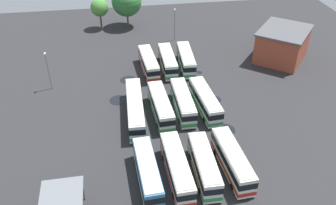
# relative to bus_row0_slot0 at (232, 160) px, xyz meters

# --- Properties ---
(ground_plane) EXTENTS (108.52, 108.52, 0.00)m
(ground_plane) POSITION_rel_bus_row0_slot0_xyz_m (14.92, 6.21, -1.88)
(ground_plane) COLOR #28282B
(bus_row0_slot0) EXTENTS (11.28, 3.25, 3.56)m
(bus_row0_slot0) POSITION_rel_bus_row0_slot0_xyz_m (0.00, 0.00, 0.00)
(bus_row0_slot0) COLOR silver
(bus_row0_slot0) RESTS_ON ground_plane
(bus_row0_slot1) EXTENTS (10.71, 2.71, 3.56)m
(bus_row0_slot1) POSITION_rel_bus_row0_slot0_xyz_m (-0.36, 4.10, -0.00)
(bus_row0_slot1) COLOR silver
(bus_row0_slot1) RESTS_ON ground_plane
(bus_row0_slot2) EXTENTS (11.80, 2.98, 3.56)m
(bus_row0_slot2) POSITION_rel_bus_row0_slot0_xyz_m (-0.19, 7.85, 0.00)
(bus_row0_slot2) COLOR silver
(bus_row0_slot2) RESTS_ON ground_plane
(bus_row0_slot3) EXTENTS (11.26, 3.17, 3.56)m
(bus_row0_slot3) POSITION_rel_bus_row0_slot0_xyz_m (-0.44, 11.88, -0.00)
(bus_row0_slot3) COLOR teal
(bus_row0_slot3) RESTS_ON ground_plane
(bus_row1_slot0) EXTENTS (11.55, 3.46, 3.56)m
(bus_row1_slot0) POSITION_rel_bus_row0_slot0_xyz_m (14.92, 0.22, 0.00)
(bus_row1_slot0) COLOR silver
(bus_row1_slot0) RESTS_ON ground_plane
(bus_row1_slot1) EXTENTS (11.18, 2.66, 3.56)m
(bus_row1_slot1) POSITION_rel_bus_row0_slot0_xyz_m (15.18, 4.06, 0.00)
(bus_row1_slot1) COLOR silver
(bus_row1_slot1) RESTS_ON ground_plane
(bus_row1_slot2) EXTENTS (11.49, 3.20, 3.56)m
(bus_row1_slot2) POSITION_rel_bus_row0_slot0_xyz_m (14.59, 7.99, 0.00)
(bus_row1_slot2) COLOR silver
(bus_row1_slot2) RESTS_ON ground_plane
(bus_row1_slot3) EXTENTS (14.45, 2.98, 3.56)m
(bus_row1_slot3) POSITION_rel_bus_row0_slot0_xyz_m (14.56, 12.31, 0.00)
(bus_row1_slot3) COLOR silver
(bus_row1_slot3) RESTS_ON ground_plane
(bus_row2_slot0) EXTENTS (10.92, 3.11, 3.56)m
(bus_row2_slot0) POSITION_rel_bus_row0_slot0_xyz_m (30.38, 0.48, -0.00)
(bus_row2_slot0) COLOR silver
(bus_row2_slot0) RESTS_ON ground_plane
(bus_row2_slot1) EXTENTS (10.86, 2.64, 3.56)m
(bus_row2_slot1) POSITION_rel_bus_row0_slot0_xyz_m (30.27, 4.33, -0.00)
(bus_row2_slot1) COLOR silver
(bus_row2_slot1) RESTS_ON ground_plane
(bus_row2_slot2) EXTENTS (11.00, 3.31, 3.56)m
(bus_row2_slot2) POSITION_rel_bus_row0_slot0_xyz_m (30.02, 8.28, -0.00)
(bus_row2_slot2) COLOR silver
(bus_row2_slot2) RESTS_ON ground_plane
(depot_building) EXTENTS (14.98, 14.68, 6.76)m
(depot_building) POSITION_rel_bus_row0_slot0_xyz_m (31.14, -20.59, 1.52)
(depot_building) COLOR #99422D
(depot_building) RESTS_ON ground_plane
(lamp_post_far_corner) EXTENTS (0.56, 0.28, 7.48)m
(lamp_post_far_corner) POSITION_rel_bus_row0_slot0_xyz_m (26.26, 27.28, 2.27)
(lamp_post_far_corner) COLOR slate
(lamp_post_far_corner) RESTS_ON ground_plane
(lamp_post_near_entrance) EXTENTS (0.56, 0.28, 7.65)m
(lamp_post_near_entrance) POSITION_rel_bus_row0_slot0_xyz_m (44.20, 0.48, 2.36)
(lamp_post_near_entrance) COLOR slate
(lamp_post_near_entrance) RESTS_ON ground_plane
(tree_east_edge) EXTENTS (7.50, 7.50, 10.31)m
(tree_east_edge) POSITION_rel_bus_row0_slot0_xyz_m (54.42, 10.91, 4.67)
(tree_east_edge) COLOR brown
(tree_east_edge) RESTS_ON ground_plane
(tree_northeast) EXTENTS (4.44, 4.44, 7.68)m
(tree_northeast) POSITION_rel_bus_row0_slot0_xyz_m (54.14, 17.72, 3.55)
(tree_northeast) COLOR brown
(tree_northeast) RESTS_ON ground_plane
(puddle_back_corner) EXTENTS (1.40, 1.40, 0.01)m
(puddle_back_corner) POSITION_rel_bus_row0_slot0_xyz_m (27.87, -1.75, -1.88)
(puddle_back_corner) COLOR black
(puddle_back_corner) RESTS_ON ground_plane
(puddle_between_rows) EXTENTS (2.64, 2.64, 0.01)m
(puddle_between_rows) POSITION_rel_bus_row0_slot0_xyz_m (17.69, -2.28, -1.88)
(puddle_between_rows) COLOR black
(puddle_between_rows) RESTS_ON ground_plane
(puddle_front_lane) EXTENTS (3.31, 3.31, 0.01)m
(puddle_front_lane) POSITION_rel_bus_row0_slot0_xyz_m (27.11, 12.71, -1.88)
(puddle_front_lane) COLOR black
(puddle_front_lane) RESTS_ON ground_plane
(puddle_centre_drain) EXTENTS (3.38, 3.38, 0.01)m
(puddle_centre_drain) POSITION_rel_bus_row0_slot0_xyz_m (8.88, -1.69, -1.88)
(puddle_centre_drain) COLOR black
(puddle_centre_drain) RESTS_ON ground_plane
(puddle_near_shelter) EXTENTS (3.38, 3.38, 0.01)m
(puddle_near_shelter) POSITION_rel_bus_row0_slot0_xyz_m (20.21, 14.93, -1.88)
(puddle_near_shelter) COLOR black
(puddle_near_shelter) RESTS_ON ground_plane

